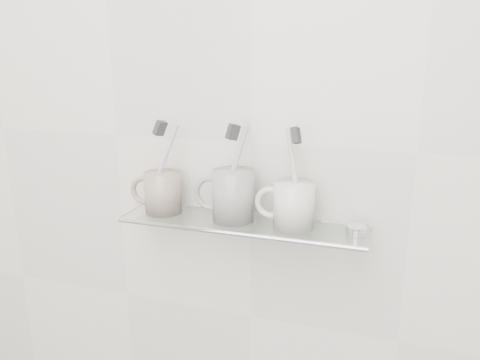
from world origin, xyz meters
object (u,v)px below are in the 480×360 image
at_px(shelf_glass, 242,224).
at_px(mug_right, 294,205).
at_px(mug_left, 163,192).
at_px(mug_center, 233,195).

bearing_deg(shelf_glass, mug_right, 2.77).
xyz_separation_m(shelf_glass, mug_left, (-0.18, 0.00, 0.05)).
height_order(shelf_glass, mug_center, mug_center).
bearing_deg(mug_center, shelf_glass, -33.67).
height_order(mug_left, mug_center, mug_center).
xyz_separation_m(shelf_glass, mug_right, (0.10, 0.00, 0.05)).
height_order(shelf_glass, mug_left, mug_left).
xyz_separation_m(mug_center, mug_right, (0.12, 0.00, -0.01)).
distance_m(mug_left, mug_center, 0.16).
bearing_deg(mug_left, mug_right, -24.57).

